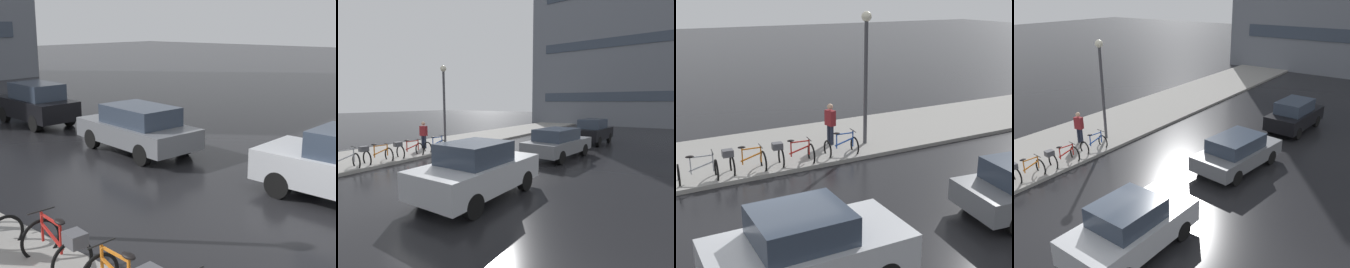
# 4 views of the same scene
# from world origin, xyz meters

# --- Properties ---
(ground_plane) EXTENTS (140.00, 140.00, 0.00)m
(ground_plane) POSITION_xyz_m (0.00, 0.00, 0.00)
(ground_plane) COLOR black
(bicycle_third) EXTENTS (0.89, 1.43, 0.98)m
(bicycle_third) POSITION_xyz_m (-4.12, 2.17, 0.50)
(bicycle_third) COLOR black
(bicycle_third) RESTS_ON ground
(car_grey) EXTENTS (2.38, 4.39, 1.51)m
(car_grey) POSITION_xyz_m (2.09, 6.52, 0.78)
(car_grey) COLOR slate
(car_grey) RESTS_ON ground
(car_black) EXTENTS (1.99, 4.08, 1.69)m
(car_black) POSITION_xyz_m (2.36, 12.58, 0.85)
(car_black) COLOR black
(car_black) RESTS_ON ground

